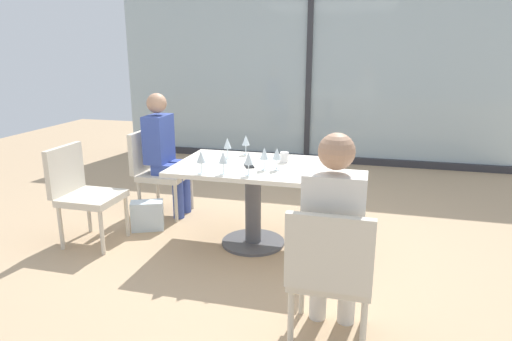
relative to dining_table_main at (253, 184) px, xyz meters
The scene contains 18 objects.
ground_plane 0.55m from the dining_table_main, ahead, with size 12.00×12.00×0.00m, color tan.
window_wall_backdrop 3.26m from the dining_table_main, 90.00° to the left, with size 5.95×0.10×2.70m.
dining_table_main is the anchor object (origin of this frame).
chair_far_left 1.28m from the dining_table_main, 156.83° to the left, with size 0.50×0.46×0.87m.
chair_front_right 1.50m from the dining_table_main, 58.18° to the right, with size 0.46×0.50×0.87m.
chair_side_end 1.51m from the dining_table_main, 167.08° to the right, with size 0.50×0.46×0.87m.
person_far_left 1.19m from the dining_table_main, 154.75° to the left, with size 0.39×0.34×1.26m.
person_front_right 1.42m from the dining_table_main, 55.84° to the right, with size 0.34×0.39×1.26m.
wine_glass_0 0.45m from the dining_table_main, 149.16° to the left, with size 0.07×0.07×0.18m.
wine_glass_1 0.46m from the dining_table_main, 80.49° to the right, with size 0.07×0.07×0.18m.
wine_glass_2 0.49m from the dining_table_main, 112.20° to the right, with size 0.07×0.07×0.18m.
wine_glass_3 0.59m from the dining_table_main, 129.91° to the right, with size 0.07×0.07×0.18m.
wine_glass_4 0.37m from the dining_table_main, 47.36° to the right, with size 0.07×0.07×0.18m.
wine_glass_5 0.41m from the dining_table_main, 27.63° to the right, with size 0.07×0.07×0.18m.
wine_glass_6 0.49m from the dining_table_main, 115.27° to the left, with size 0.07×0.07×0.18m.
coffee_cup 0.36m from the dining_table_main, 31.06° to the left, with size 0.08×0.08×0.09m, color white.
cell_phone_on_table 0.20m from the dining_table_main, 102.86° to the right, with size 0.07×0.14×0.01m, color black.
handbag_0 1.14m from the dining_table_main, behind, with size 0.30×0.16×0.28m, color silver.
Camera 1 is at (0.97, -3.59, 1.69)m, focal length 31.56 mm.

